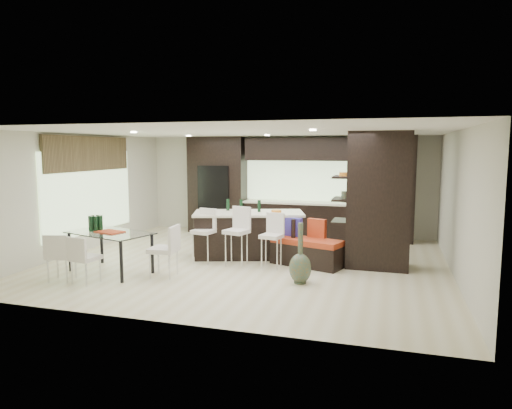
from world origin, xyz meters
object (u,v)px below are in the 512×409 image
(stool_right, at_px, (271,246))
(chair_end, at_px, (164,253))
(stool_mid, at_px, (236,242))
(floor_vase, at_px, (300,253))
(kitchen_island, at_px, (249,234))
(dining_table, at_px, (111,252))
(chair_far, at_px, (62,259))
(chair_near, at_px, (86,261))
(bench, at_px, (307,252))
(stool_left, at_px, (204,241))

(stool_right, height_order, chair_end, chair_end)
(stool_mid, xyz_separation_m, floor_vase, (1.48, -0.86, 0.06))
(kitchen_island, distance_m, dining_table, 2.94)
(kitchen_island, bearing_deg, chair_far, -151.74)
(floor_vase, xyz_separation_m, chair_near, (-3.63, -1.07, -0.15))
(stool_mid, xyz_separation_m, stool_right, (0.73, 0.02, -0.04))
(chair_far, bearing_deg, stool_mid, 23.35)
(stool_mid, relative_size, chair_end, 1.08)
(stool_mid, distance_m, bench, 1.44)
(stool_left, xyz_separation_m, bench, (2.10, 0.38, -0.18))
(stool_left, relative_size, stool_right, 1.03)
(chair_far, bearing_deg, dining_table, 43.31)
(stool_mid, distance_m, chair_far, 3.28)
(stool_left, xyz_separation_m, dining_table, (-1.42, -1.19, -0.06))
(kitchen_island, relative_size, chair_end, 2.67)
(stool_left, bearing_deg, floor_vase, -10.82)
(stool_mid, distance_m, stool_right, 0.73)
(kitchen_island, bearing_deg, stool_right, -65.70)
(kitchen_island, height_order, stool_left, kitchen_island)
(kitchen_island, height_order, stool_right, kitchen_island)
(chair_near, bearing_deg, bench, 41.74)
(kitchen_island, relative_size, stool_left, 2.62)
(bench, bearing_deg, floor_vase, -67.03)
(bench, xyz_separation_m, dining_table, (-3.52, -1.57, 0.11))
(floor_vase, distance_m, chair_far, 4.27)
(kitchen_island, xyz_separation_m, stool_right, (0.73, -0.80, -0.05))
(stool_mid, bearing_deg, dining_table, -135.80)
(stool_mid, xyz_separation_m, chair_far, (-2.65, -1.93, -0.08))
(stool_left, height_order, chair_near, stool_left)
(kitchen_island, distance_m, stool_left, 1.09)
(stool_left, relative_size, chair_far, 1.13)
(stool_mid, xyz_separation_m, dining_table, (-2.15, -1.18, -0.09))
(floor_vase, bearing_deg, stool_right, 130.64)
(stool_right, bearing_deg, kitchen_island, 143.56)
(bench, relative_size, dining_table, 0.89)
(stool_left, xyz_separation_m, stool_mid, (0.73, -0.01, 0.03))
(kitchen_island, xyz_separation_m, bench, (1.38, -0.43, -0.22))
(kitchen_island, distance_m, bench, 1.46)
(stool_right, bearing_deg, stool_mid, -167.20)
(chair_far, bearing_deg, stool_right, 17.25)
(stool_mid, bearing_deg, chair_near, -122.70)
(stool_left, height_order, stool_mid, stool_mid)
(bench, distance_m, chair_far, 4.65)
(chair_near, distance_m, chair_far, 0.51)
(dining_table, xyz_separation_m, chair_far, (-0.51, -0.75, 0.01))
(floor_vase, height_order, chair_near, floor_vase)
(stool_mid, relative_size, chair_far, 1.20)
(stool_right, distance_m, chair_near, 3.47)
(bench, relative_size, floor_vase, 1.34)
(dining_table, relative_size, chair_near, 2.06)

